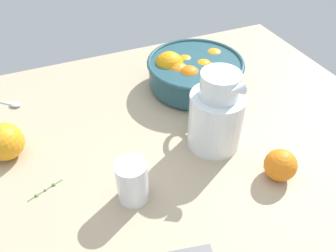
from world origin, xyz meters
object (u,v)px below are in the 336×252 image
object	(u,v)px
juice_pitcher	(216,119)
juice_glass	(132,184)
loose_orange_0	(280,165)
loose_orange_1	(4,142)
fruit_bowl	(194,72)
spoon	(6,103)

from	to	relation	value
juice_pitcher	juice_glass	bearing A→B (deg)	-160.77
loose_orange_0	loose_orange_1	xyz separation A→B (cm)	(-54.36, 29.61, 0.85)
fruit_bowl	juice_glass	world-z (taller)	fruit_bowl
fruit_bowl	juice_pitcher	xyz separation A→B (cm)	(-6.04, -23.38, 2.39)
juice_glass	loose_orange_1	bearing A→B (deg)	135.84
juice_glass	loose_orange_0	xyz separation A→B (cm)	(31.08, -7.01, -0.68)
fruit_bowl	loose_orange_1	size ratio (longest dim) A/B	3.19
juice_glass	spoon	distance (cm)	49.87
juice_glass	loose_orange_1	world-z (taller)	juice_glass
juice_pitcher	juice_glass	size ratio (longest dim) A/B	2.07
fruit_bowl	juice_glass	bearing A→B (deg)	-132.84
juice_pitcher	loose_orange_0	world-z (taller)	juice_pitcher
loose_orange_1	loose_orange_0	bearing A→B (deg)	-28.58
fruit_bowl	spoon	distance (cm)	53.95
fruit_bowl	loose_orange_0	bearing A→B (deg)	-87.14
fruit_bowl	loose_orange_1	bearing A→B (deg)	-170.42
juice_pitcher	juice_glass	distance (cm)	24.70
loose_orange_0	spoon	distance (cm)	74.51
fruit_bowl	spoon	size ratio (longest dim) A/B	2.39
loose_orange_1	spoon	bearing A→B (deg)	89.54
fruit_bowl	juice_pitcher	size ratio (longest dim) A/B	1.38
loose_orange_0	spoon	xyz separation A→B (cm)	(-54.18, 51.05, -3.10)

